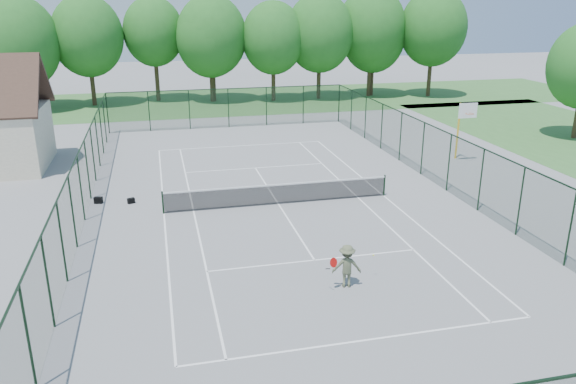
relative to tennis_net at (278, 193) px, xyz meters
name	(u,v)px	position (x,y,z in m)	size (l,w,h in m)	color
ground	(279,204)	(0.00, 0.00, -0.58)	(140.00, 140.00, 0.00)	gray
grass_far	(213,101)	(0.00, 30.00, -0.57)	(80.00, 16.00, 0.01)	#3E7335
court_lines	(279,204)	(0.00, 0.00, -0.57)	(11.05, 23.85, 0.01)	white
tennis_net	(278,193)	(0.00, 0.00, 0.00)	(11.08, 0.08, 1.10)	black
fence_enclosure	(278,174)	(0.00, 0.00, 0.98)	(18.05, 36.05, 3.02)	#17341F
tree_line_far	(210,38)	(0.00, 30.00, 5.42)	(39.40, 6.40, 9.70)	#44331F
basketball_goal	(463,120)	(12.63, 5.09, 1.99)	(1.20, 1.43, 3.65)	gold
sports_bag_a	(98,200)	(-8.57, 2.19, -0.42)	(0.39, 0.23, 0.31)	black
sports_bag_b	(131,201)	(-7.01, 1.81, -0.44)	(0.34, 0.21, 0.26)	black
tennis_player	(347,266)	(0.51, -8.62, 0.20)	(2.04, 0.85, 1.55)	#555B40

